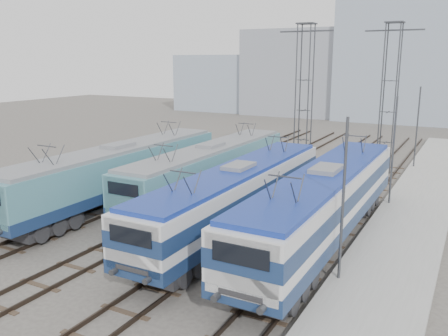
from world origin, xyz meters
The scene contains 14 objects.
ground centered at (0.00, 0.00, 0.00)m, with size 160.00×160.00×0.00m, color #514C47.
platform centered at (10.20, 8.00, 0.15)m, with size 4.00×70.00×0.30m, color #9E9E99.
locomotive_far_left centered at (-6.75, 6.18, 2.31)m, with size 2.94×18.61×3.50m.
locomotive_center_left centered at (-2.25, 10.04, 2.20)m, with size 2.79×17.62×3.32m.
locomotive_center_right centered at (2.25, 5.19, 2.27)m, with size 2.80×17.72×3.33m.
locomotive_far_right centered at (6.75, 5.74, 2.40)m, with size 2.98×18.85×3.54m.
catenary_tower_west centered at (0.00, 22.00, 6.64)m, with size 4.50×1.20×12.00m.
catenary_tower_east centered at (6.50, 24.00, 6.64)m, with size 4.50×1.20×12.00m.
mast_front centered at (8.60, 2.00, 3.50)m, with size 0.12×0.12×7.00m, color #3F4247.
mast_mid centered at (8.60, 14.00, 3.50)m, with size 0.12×0.12×7.00m, color #3F4247.
mast_rear centered at (8.60, 26.00, 3.50)m, with size 0.12×0.12×7.00m, color #3F4247.
building_west centered at (-14.00, 62.00, 7.00)m, with size 18.00×12.00×14.00m, color gray.
building_center centered at (4.00, 62.00, 9.00)m, with size 22.00×14.00×18.00m, color #909EB0.
building_far_west centered at (-30.00, 62.00, 5.00)m, with size 14.00×10.00×10.00m, color #909EB0.
Camera 1 is at (13.01, -16.26, 9.13)m, focal length 38.00 mm.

